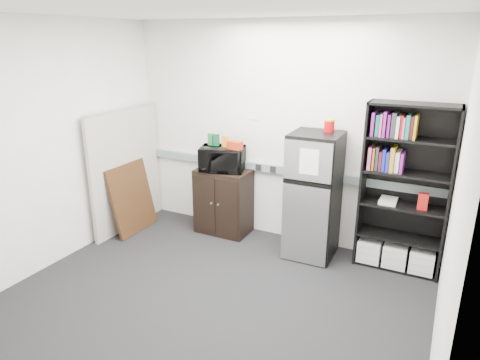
{
  "coord_description": "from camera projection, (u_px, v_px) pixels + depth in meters",
  "views": [
    {
      "loc": [
        1.9,
        -3.09,
        2.46
      ],
      "look_at": [
        -0.11,
        0.9,
        0.98
      ],
      "focal_mm": 32.0,
      "sensor_mm": 36.0,
      "label": 1
    }
  ],
  "objects": [
    {
      "name": "coffee_can",
      "position": [
        329.0,
        125.0,
        4.74
      ],
      "size": [
        0.12,
        0.12,
        0.16
      ],
      "color": "#AC070C",
      "rests_on": "refrigerator"
    },
    {
      "name": "ceiling",
      "position": [
        201.0,
        7.0,
        3.36
      ],
      "size": [
        4.0,
        3.5,
        0.02
      ],
      "primitive_type": "cube",
      "color": "white",
      "rests_on": "wall_back"
    },
    {
      "name": "snack_box_a",
      "position": [
        211.0,
        139.0,
        5.47
      ],
      "size": [
        0.07,
        0.05,
        0.15
      ],
      "primitive_type": "cube",
      "rotation": [
        0.0,
        0.0,
        0.0
      ],
      "color": "#1B602B",
      "rests_on": "microwave"
    },
    {
      "name": "snack_box_b",
      "position": [
        216.0,
        140.0,
        5.43
      ],
      "size": [
        0.08,
        0.07,
        0.15
      ],
      "primitive_type": "cube",
      "rotation": [
        0.0,
        0.0,
        0.27
      ],
      "color": "#0D3B28",
      "rests_on": "microwave"
    },
    {
      "name": "snack_bag",
      "position": [
        235.0,
        145.0,
        5.27
      ],
      "size": [
        0.2,
        0.13,
        0.1
      ],
      "primitive_type": "cube",
      "rotation": [
        0.0,
        0.0,
        -0.2
      ],
      "color": "#B82B12",
      "rests_on": "microwave"
    },
    {
      "name": "wall_back",
      "position": [
        279.0,
        134.0,
        5.26
      ],
      "size": [
        4.0,
        0.02,
        2.7
      ],
      "primitive_type": "cube",
      "color": "silver",
      "rests_on": "floor"
    },
    {
      "name": "refrigerator",
      "position": [
        313.0,
        196.0,
        4.93
      ],
      "size": [
        0.56,
        0.59,
        1.48
      ],
      "rotation": [
        0.0,
        0.0,
        0.02
      ],
      "color": "black",
      "rests_on": "floor"
    },
    {
      "name": "electrical_raceway",
      "position": [
        277.0,
        169.0,
        5.38
      ],
      "size": [
        3.92,
        0.05,
        0.1
      ],
      "primitive_type": "cube",
      "color": "gray",
      "rests_on": "wall_back"
    },
    {
      "name": "framed_poster",
      "position": [
        132.0,
        198.0,
        5.66
      ],
      "size": [
        0.23,
        0.72,
        0.91
      ],
      "rotation": [
        0.0,
        -0.21,
        0.0
      ],
      "color": "#311F0D",
      "rests_on": "floor"
    },
    {
      "name": "snack_box_c",
      "position": [
        225.0,
        141.0,
        5.38
      ],
      "size": [
        0.08,
        0.06,
        0.14
      ],
      "primitive_type": "cube",
      "rotation": [
        0.0,
        0.0,
        -0.15
      ],
      "color": "orange",
      "rests_on": "microwave"
    },
    {
      "name": "bookshelf",
      "position": [
        404.0,
        191.0,
        4.59
      ],
      "size": [
        0.9,
        0.34,
        1.85
      ],
      "color": "black",
      "rests_on": "floor"
    },
    {
      "name": "cabinet",
      "position": [
        223.0,
        201.0,
        5.63
      ],
      "size": [
        0.69,
        0.46,
        0.86
      ],
      "color": "black",
      "rests_on": "floor"
    },
    {
      "name": "cubicle_partition",
      "position": [
        126.0,
        169.0,
        5.68
      ],
      "size": [
        0.06,
        1.3,
        1.62
      ],
      "color": "#A29C90",
      "rests_on": "floor"
    },
    {
      "name": "wall_note",
      "position": [
        254.0,
        116.0,
        5.35
      ],
      "size": [
        0.14,
        0.0,
        0.1
      ],
      "primitive_type": "cube",
      "color": "white",
      "rests_on": "wall_back"
    },
    {
      "name": "wall_left",
      "position": [
        48.0,
        147.0,
        4.64
      ],
      "size": [
        0.02,
        3.5,
        2.7
      ],
      "primitive_type": "cube",
      "color": "silver",
      "rests_on": "floor"
    },
    {
      "name": "floor",
      "position": [
        209.0,
        302.0,
        4.21
      ],
      "size": [
        4.0,
        4.0,
        0.0
      ],
      "primitive_type": "plane",
      "color": "black",
      "rests_on": "ground"
    },
    {
      "name": "microwave",
      "position": [
        222.0,
        159.0,
        5.43
      ],
      "size": [
        0.64,
        0.52,
        0.31
      ],
      "primitive_type": "imported",
      "rotation": [
        0.0,
        0.0,
        0.3
      ],
      "color": "black",
      "rests_on": "cabinet"
    },
    {
      "name": "wall_right",
      "position": [
        456.0,
        210.0,
        2.92
      ],
      "size": [
        0.02,
        3.5,
        2.7
      ],
      "primitive_type": "cube",
      "color": "silver",
      "rests_on": "floor"
    }
  ]
}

